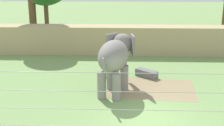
% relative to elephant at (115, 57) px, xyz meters
% --- Properties ---
extents(ground_plane, '(120.00, 120.00, 0.00)m').
position_rel_elephant_xyz_m(ground_plane, '(1.46, -2.93, -1.94)').
color(ground_plane, '#759956').
extents(dirt_patch, '(4.98, 3.71, 0.01)m').
position_rel_elephant_xyz_m(dirt_patch, '(1.98, 0.62, -1.94)').
color(dirt_patch, '#937F5B').
rests_on(dirt_patch, ground).
extents(embankment_wall, '(36.00, 1.80, 2.19)m').
position_rel_elephant_xyz_m(embankment_wall, '(1.46, 8.29, -0.85)').
color(embankment_wall, tan).
rests_on(embankment_wall, ground).
extents(elephant, '(2.14, 3.84, 2.93)m').
position_rel_elephant_xyz_m(elephant, '(0.00, 0.00, 0.00)').
color(elephant, gray).
rests_on(elephant, ground).
extents(enrichment_ball, '(1.02, 1.02, 1.02)m').
position_rel_elephant_xyz_m(enrichment_ball, '(-0.30, 2.57, -1.43)').
color(enrichment_ball, gray).
rests_on(enrichment_ball, ground).
extents(cable_fence, '(12.70, 0.27, 3.20)m').
position_rel_elephant_xyz_m(cable_fence, '(1.46, -6.04, -0.33)').
color(cable_fence, brown).
rests_on(cable_fence, ground).
extents(feed_trough, '(1.39, 1.28, 0.44)m').
position_rel_elephant_xyz_m(feed_trough, '(1.86, 2.53, -1.72)').
color(feed_trough, slate).
rests_on(feed_trough, ground).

